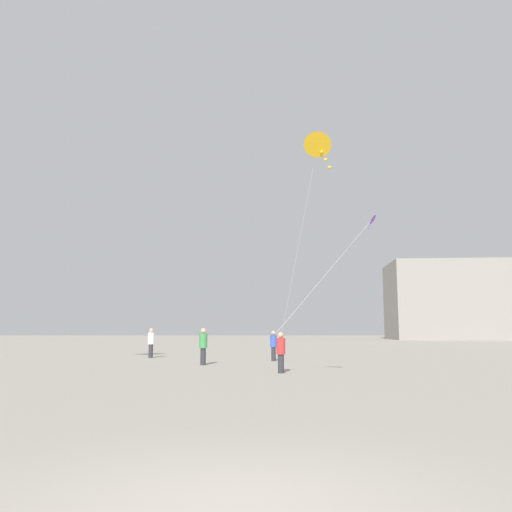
{
  "coord_description": "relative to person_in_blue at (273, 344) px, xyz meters",
  "views": [
    {
      "loc": [
        0.23,
        -5.18,
        1.66
      ],
      "look_at": [
        0.0,
        18.68,
        5.02
      ],
      "focal_mm": 36.75,
      "sensor_mm": 36.0,
      "label": 1
    }
  ],
  "objects": [
    {
      "name": "ground_plane",
      "position": [
        -0.89,
        -23.28,
        -0.88
      ],
      "size": [
        300.0,
        300.0,
        0.0
      ],
      "primitive_type": "plane",
      "color": "#9E9689"
    },
    {
      "name": "person_in_blue",
      "position": [
        0.0,
        0.0,
        0.0
      ],
      "size": [
        0.35,
        0.35,
        1.61
      ],
      "rotation": [
        0.0,
        0.0,
        6.06
      ],
      "color": "#2D2D33",
      "rests_on": "ground_plane"
    },
    {
      "name": "person_in_red",
      "position": [
        0.1,
        -7.9,
        -0.02
      ],
      "size": [
        0.34,
        0.34,
        1.57
      ],
      "rotation": [
        0.0,
        0.0,
        4.37
      ],
      "color": "#2D2D33",
      "rests_on": "ground_plane"
    },
    {
      "name": "building_left_hall",
      "position": [
        34.11,
        61.96,
        5.69
      ],
      "size": [
        25.61,
        15.24,
        13.13
      ],
      "color": "gray",
      "rests_on": "ground_plane"
    },
    {
      "name": "person_in_green",
      "position": [
        -3.42,
        -3.26,
        0.07
      ],
      "size": [
        0.38,
        0.38,
        1.73
      ],
      "rotation": [
        0.0,
        0.0,
        3.67
      ],
      "color": "#2D2D33",
      "rests_on": "ground_plane"
    },
    {
      "name": "kite_amber_diamond",
      "position": [
        0.97,
        -13.86,
        5.97
      ],
      "size": [
        1.33,
        6.45,
        6.0
      ],
      "color": "yellow"
    },
    {
      "name": "kite_violet_diamond",
      "position": [
        7.5,
        9.97,
        8.76
      ],
      "size": [
        8.13,
        10.73,
        8.97
      ],
      "color": "purple"
    },
    {
      "name": "person_in_white",
      "position": [
        -7.25,
        3.12,
        0.08
      ],
      "size": [
        0.38,
        0.38,
        1.75
      ],
      "rotation": [
        0.0,
        0.0,
        0.76
      ],
      "color": "#2D2D33",
      "rests_on": "ground_plane"
    }
  ]
}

